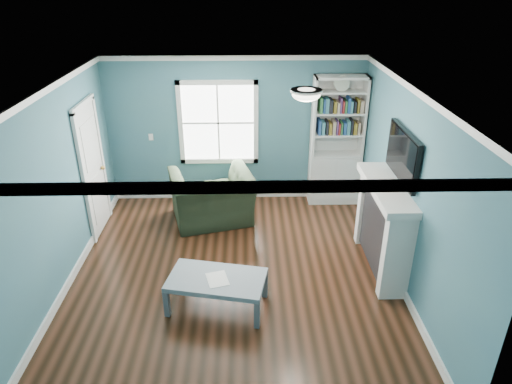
{
  "coord_description": "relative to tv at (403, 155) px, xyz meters",
  "views": [
    {
      "loc": [
        0.18,
        -5.23,
        3.87
      ],
      "look_at": [
        0.31,
        0.4,
        1.11
      ],
      "focal_mm": 32.0,
      "sensor_mm": 36.0,
      "label": 1
    }
  ],
  "objects": [
    {
      "name": "paper_sheet",
      "position": [
        -2.39,
        -0.85,
        -1.29
      ],
      "size": [
        0.32,
        0.37,
        0.0
      ],
      "primitive_type": "cube",
      "rotation": [
        0.0,
        0.0,
        0.27
      ],
      "color": "white",
      "rests_on": "coffee_table"
    },
    {
      "name": "recliner",
      "position": [
        -2.59,
        1.4,
        -1.15
      ],
      "size": [
        1.48,
        1.16,
        1.14
      ],
      "primitive_type": "imported",
      "rotation": [
        0.0,
        0.0,
        -2.88
      ],
      "color": "black",
      "rests_on": "ground"
    },
    {
      "name": "light_switch",
      "position": [
        -3.7,
        2.28,
        -0.52
      ],
      "size": [
        0.08,
        0.01,
        0.12
      ],
      "primitive_type": "cube",
      "color": "white",
      "rests_on": "room_walls"
    },
    {
      "name": "window",
      "position": [
        -2.5,
        2.29,
        -0.27
      ],
      "size": [
        1.4,
        0.06,
        1.5
      ],
      "color": "white",
      "rests_on": "room_walls"
    },
    {
      "name": "room_walls",
      "position": [
        -2.2,
        -0.2,
        -0.14
      ],
      "size": [
        5.0,
        5.0,
        5.0
      ],
      "color": "#38697F",
      "rests_on": "ground"
    },
    {
      "name": "fireplace",
      "position": [
        -0.12,
        0.0,
        -1.09
      ],
      "size": [
        0.44,
        1.58,
        1.3
      ],
      "color": "black",
      "rests_on": "ground"
    },
    {
      "name": "tv",
      "position": [
        0.0,
        0.0,
        0.0
      ],
      "size": [
        0.06,
        1.1,
        0.65
      ],
      "primitive_type": "cube",
      "color": "black",
      "rests_on": "fireplace"
    },
    {
      "name": "door",
      "position": [
        -4.42,
        1.2,
        -0.65
      ],
      "size": [
        0.12,
        0.98,
        2.17
      ],
      "color": "silver",
      "rests_on": "ground"
    },
    {
      "name": "bookshelf",
      "position": [
        -0.43,
        2.1,
        -0.8
      ],
      "size": [
        0.9,
        0.35,
        2.31
      ],
      "color": "silver",
      "rests_on": "ground"
    },
    {
      "name": "ceiling_fixture",
      "position": [
        -1.3,
        -0.1,
        0.82
      ],
      "size": [
        0.38,
        0.38,
        0.15
      ],
      "color": "white",
      "rests_on": "room_walls"
    },
    {
      "name": "floor",
      "position": [
        -2.2,
        -0.2,
        -1.72
      ],
      "size": [
        5.0,
        5.0,
        0.0
      ],
      "primitive_type": "plane",
      "color": "black",
      "rests_on": "ground"
    },
    {
      "name": "coffee_table",
      "position": [
        -2.4,
        -0.82,
        -1.35
      ],
      "size": [
        1.3,
        0.88,
        0.43
      ],
      "rotation": [
        0.0,
        0.0,
        -0.21
      ],
      "color": "#4B525B",
      "rests_on": "ground"
    },
    {
      "name": "trim",
      "position": [
        -2.2,
        -0.2,
        -0.49
      ],
      "size": [
        4.5,
        5.0,
        2.6
      ],
      "color": "white",
      "rests_on": "ground"
    }
  ]
}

